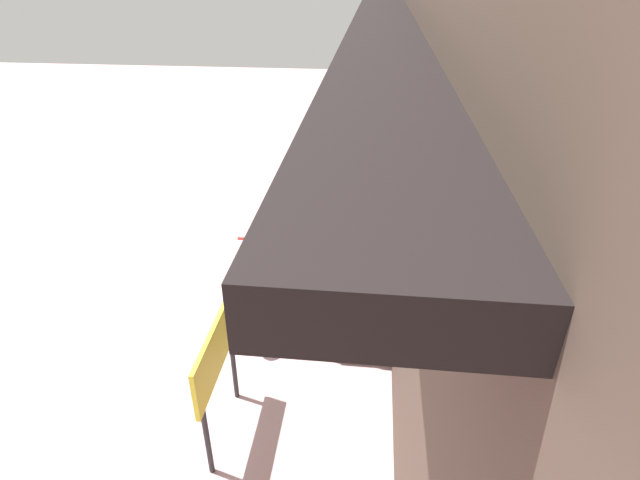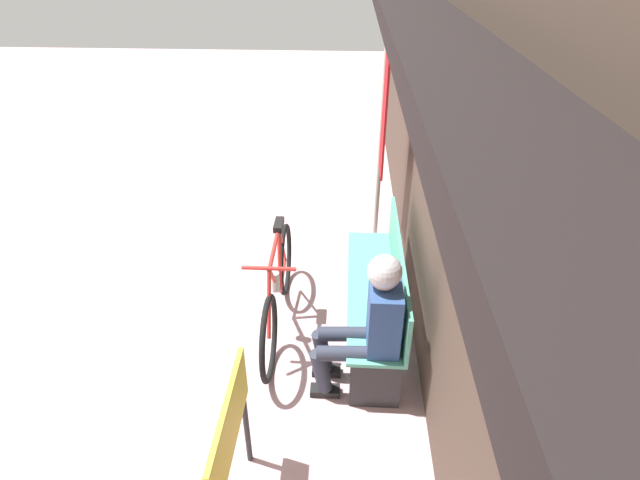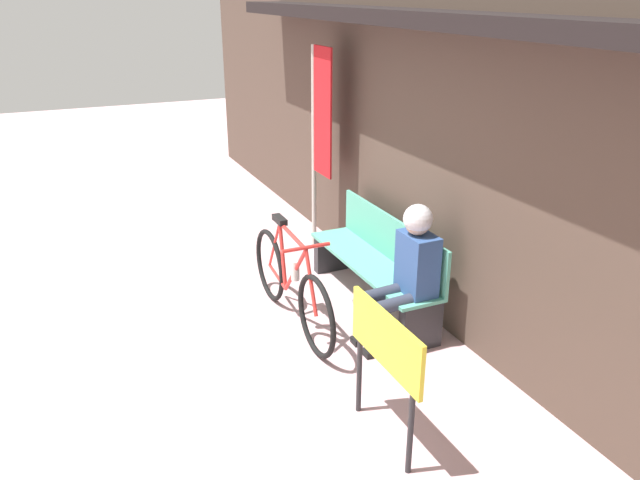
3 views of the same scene
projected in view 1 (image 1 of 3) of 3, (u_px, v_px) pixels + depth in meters
ground_plane at (92, 294)px, 5.00m from camera, size 24.00×24.00×0.00m
storefront_wall at (410, 145)px, 3.90m from camera, size 12.00×0.56×3.20m
park_bench_near at (360, 267)px, 4.72m from camera, size 1.76×0.42×0.82m
bicycle at (271, 265)px, 4.78m from camera, size 1.73×0.40×0.90m
person_seated at (344, 281)px, 4.01m from camera, size 0.34×0.62×1.17m
banner_pole at (371, 123)px, 5.39m from camera, size 0.45×0.05×2.18m
signboard at (216, 359)px, 3.22m from camera, size 0.81×0.04×0.92m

